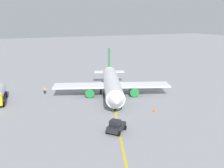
% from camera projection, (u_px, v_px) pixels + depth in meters
% --- Properties ---
extents(ground_plane, '(400.00, 400.00, 0.00)m').
position_uv_depth(ground_plane, '(112.00, 96.00, 61.88)').
color(ground_plane, '#939399').
extents(airplane, '(29.89, 27.50, 9.80)m').
position_uv_depth(airplane, '(112.00, 85.00, 61.66)').
color(airplane, white).
rests_on(airplane, ground).
extents(pushback_tug, '(3.97, 4.07, 2.20)m').
position_uv_depth(pushback_tug, '(116.00, 126.00, 42.17)').
color(pushback_tug, '#232328').
rests_on(pushback_tug, ground).
extents(refueling_worker, '(0.58, 0.46, 1.71)m').
position_uv_depth(refueling_worker, '(45.00, 90.00, 63.94)').
color(refueling_worker, navy).
rests_on(refueling_worker, ground).
extents(safety_cone_nose, '(0.57, 0.57, 0.63)m').
position_uv_depth(safety_cone_nose, '(154.00, 110.00, 51.50)').
color(safety_cone_nose, '#F2590F').
rests_on(safety_cone_nose, ground).
extents(taxi_line_marking, '(69.87, 26.44, 0.01)m').
position_uv_depth(taxi_line_marking, '(112.00, 96.00, 61.88)').
color(taxi_line_marking, yellow).
rests_on(taxi_line_marking, ground).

